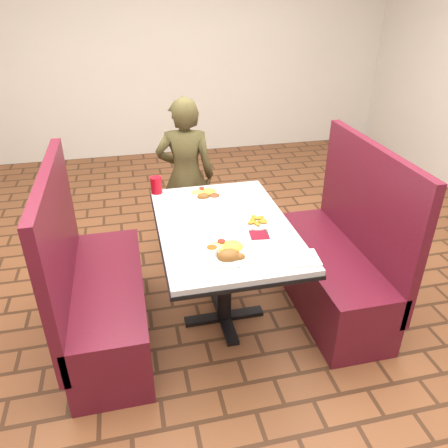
{
  "coord_description": "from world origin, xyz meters",
  "views": [
    {
      "loc": [
        -0.53,
        -2.29,
        2.05
      ],
      "look_at": [
        0.0,
        0.0,
        0.75
      ],
      "focal_mm": 35.0,
      "sensor_mm": 36.0,
      "label": 1
    }
  ],
  "objects_px": {
    "booth_bench_left": "(100,297)",
    "diner_person": "(186,176)",
    "plantain_plate": "(257,222)",
    "near_dinner_plate": "(227,249)",
    "red_tumbler": "(156,185)",
    "far_dinner_plate": "(206,193)",
    "booth_bench_right": "(335,264)",
    "dining_table": "(224,237)"
  },
  "relations": [
    {
      "from": "dining_table",
      "to": "red_tumbler",
      "type": "distance_m",
      "value": 0.68
    },
    {
      "from": "booth_bench_right",
      "to": "near_dinner_plate",
      "type": "xyz_separation_m",
      "value": [
        -0.86,
        -0.34,
        0.45
      ]
    },
    {
      "from": "booth_bench_right",
      "to": "plantain_plate",
      "type": "relative_size",
      "value": 6.15
    },
    {
      "from": "booth_bench_left",
      "to": "booth_bench_right",
      "type": "distance_m",
      "value": 1.6
    },
    {
      "from": "near_dinner_plate",
      "to": "plantain_plate",
      "type": "distance_m",
      "value": 0.4
    },
    {
      "from": "booth_bench_right",
      "to": "red_tumbler",
      "type": "distance_m",
      "value": 1.37
    },
    {
      "from": "diner_person",
      "to": "plantain_plate",
      "type": "xyz_separation_m",
      "value": [
        0.28,
        -1.08,
        0.11
      ]
    },
    {
      "from": "booth_bench_right",
      "to": "far_dinner_plate",
      "type": "distance_m",
      "value": 1.03
    },
    {
      "from": "booth_bench_right",
      "to": "near_dinner_plate",
      "type": "distance_m",
      "value": 1.03
    },
    {
      "from": "far_dinner_plate",
      "to": "plantain_plate",
      "type": "relative_size",
      "value": 1.29
    },
    {
      "from": "red_tumbler",
      "to": "diner_person",
      "type": "bearing_deg",
      "value": 60.43
    },
    {
      "from": "booth_bench_right",
      "to": "red_tumbler",
      "type": "xyz_separation_m",
      "value": [
        -1.16,
        0.55,
        0.48
      ]
    },
    {
      "from": "far_dinner_plate",
      "to": "dining_table",
      "type": "bearing_deg",
      "value": -85.7
    },
    {
      "from": "booth_bench_left",
      "to": "near_dinner_plate",
      "type": "height_order",
      "value": "booth_bench_left"
    },
    {
      "from": "booth_bench_right",
      "to": "far_dinner_plate",
      "type": "xyz_separation_m",
      "value": [
        -0.83,
        0.42,
        0.44
      ]
    },
    {
      "from": "far_dinner_plate",
      "to": "red_tumbler",
      "type": "height_order",
      "value": "red_tumbler"
    },
    {
      "from": "booth_bench_right",
      "to": "far_dinner_plate",
      "type": "relative_size",
      "value": 4.76
    },
    {
      "from": "diner_person",
      "to": "near_dinner_plate",
      "type": "height_order",
      "value": "diner_person"
    },
    {
      "from": "booth_bench_right",
      "to": "diner_person",
      "type": "distance_m",
      "value": 1.4
    },
    {
      "from": "near_dinner_plate",
      "to": "red_tumbler",
      "type": "height_order",
      "value": "red_tumbler"
    },
    {
      "from": "booth_bench_left",
      "to": "plantain_plate",
      "type": "bearing_deg",
      "value": -2.15
    },
    {
      "from": "booth_bench_left",
      "to": "near_dinner_plate",
      "type": "bearing_deg",
      "value": -24.53
    },
    {
      "from": "plantain_plate",
      "to": "red_tumbler",
      "type": "distance_m",
      "value": 0.82
    },
    {
      "from": "diner_person",
      "to": "near_dinner_plate",
      "type": "xyz_separation_m",
      "value": [
        0.02,
        -1.38,
        0.13
      ]
    },
    {
      "from": "dining_table",
      "to": "booth_bench_left",
      "type": "bearing_deg",
      "value": 180.0
    },
    {
      "from": "near_dinner_plate",
      "to": "far_dinner_plate",
      "type": "xyz_separation_m",
      "value": [
        0.03,
        0.76,
        -0.01
      ]
    },
    {
      "from": "booth_bench_left",
      "to": "far_dinner_plate",
      "type": "bearing_deg",
      "value": 28.85
    },
    {
      "from": "booth_bench_left",
      "to": "diner_person",
      "type": "distance_m",
      "value": 1.3
    },
    {
      "from": "plantain_plate",
      "to": "booth_bench_left",
      "type": "bearing_deg",
      "value": 177.85
    },
    {
      "from": "dining_table",
      "to": "near_dinner_plate",
      "type": "xyz_separation_m",
      "value": [
        -0.06,
        -0.34,
        0.13
      ]
    },
    {
      "from": "dining_table",
      "to": "booth_bench_left",
      "type": "distance_m",
      "value": 0.86
    },
    {
      "from": "diner_person",
      "to": "plantain_plate",
      "type": "distance_m",
      "value": 1.12
    },
    {
      "from": "near_dinner_plate",
      "to": "diner_person",
      "type": "bearing_deg",
      "value": 91.03
    },
    {
      "from": "near_dinner_plate",
      "to": "red_tumbler",
      "type": "distance_m",
      "value": 0.94
    },
    {
      "from": "plantain_plate",
      "to": "near_dinner_plate",
      "type": "bearing_deg",
      "value": -130.95
    },
    {
      "from": "far_dinner_plate",
      "to": "booth_bench_left",
      "type": "bearing_deg",
      "value": -151.15
    },
    {
      "from": "diner_person",
      "to": "far_dinner_plate",
      "type": "distance_m",
      "value": 0.63
    },
    {
      "from": "near_dinner_plate",
      "to": "far_dinner_plate",
      "type": "height_order",
      "value": "near_dinner_plate"
    },
    {
      "from": "dining_table",
      "to": "diner_person",
      "type": "distance_m",
      "value": 1.04
    },
    {
      "from": "far_dinner_plate",
      "to": "plantain_plate",
      "type": "bearing_deg",
      "value": -63.11
    },
    {
      "from": "booth_bench_left",
      "to": "red_tumbler",
      "type": "distance_m",
      "value": 0.85
    },
    {
      "from": "far_dinner_plate",
      "to": "red_tumbler",
      "type": "xyz_separation_m",
      "value": [
        -0.33,
        0.13,
        0.04
      ]
    }
  ]
}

